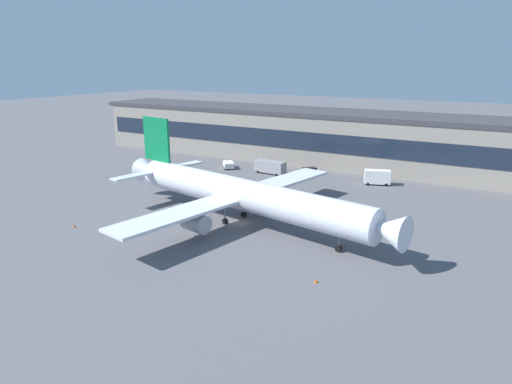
# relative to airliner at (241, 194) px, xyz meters

# --- Properties ---
(ground_plane) EXTENTS (600.00, 600.00, 0.00)m
(ground_plane) POSITION_rel_airliner_xyz_m (-0.19, -0.38, -5.44)
(ground_plane) COLOR #56565B
(terminal_building) EXTENTS (164.16, 20.24, 14.94)m
(terminal_building) POSITION_rel_airliner_xyz_m (-0.19, 56.07, 2.05)
(terminal_building) COLOR gray
(terminal_building) RESTS_ON ground_plane
(airliner) EXTENTS (60.48, 52.00, 17.27)m
(airliner) POSITION_rel_airliner_xyz_m (0.00, 0.00, 0.00)
(airliner) COLOR silver
(airliner) RESTS_ON ground_plane
(stair_truck) EXTENTS (6.46, 4.33, 3.55)m
(stair_truck) POSITION_rel_airliner_xyz_m (13.98, 39.00, -3.46)
(stair_truck) COLOR white
(stair_truck) RESTS_ON ground_plane
(pushback_tractor) EXTENTS (5.10, 5.33, 1.75)m
(pushback_tractor) POSITION_rel_airliner_xyz_m (-26.45, 35.85, -4.39)
(pushback_tractor) COLOR white
(pushback_tractor) RESTS_ON ground_plane
(baggage_tug) EXTENTS (3.84, 4.05, 1.85)m
(baggage_tug) POSITION_rel_airliner_xyz_m (-4.18, 40.23, -4.36)
(baggage_tug) COLOR black
(baggage_tug) RESTS_ON ground_plane
(fuel_truck) EXTENTS (8.61, 3.50, 3.35)m
(fuel_truck) POSITION_rel_airliner_xyz_m (-13.42, 36.10, -3.56)
(fuel_truck) COLOR gray
(fuel_truck) RESTS_ON ground_plane
(traffic_cone_0) EXTENTS (0.48, 0.48, 0.60)m
(traffic_cone_0) POSITION_rel_airliner_xyz_m (21.09, -15.05, -5.14)
(traffic_cone_0) COLOR #F2590C
(traffic_cone_0) RESTS_ON ground_plane
(traffic_cone_1) EXTENTS (0.49, 0.49, 0.61)m
(traffic_cone_1) POSITION_rel_airliner_xyz_m (-24.41, -16.99, -5.14)
(traffic_cone_1) COLOR #F2590C
(traffic_cone_1) RESTS_ON ground_plane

